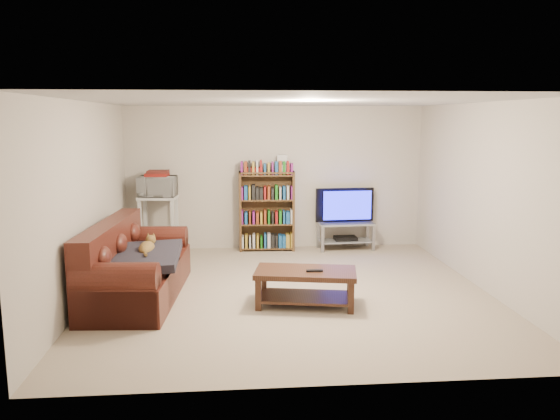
{
  "coord_description": "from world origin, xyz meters",
  "views": [
    {
      "loc": [
        -0.7,
        -6.67,
        2.19
      ],
      "look_at": [
        -0.1,
        0.4,
        1.0
      ],
      "focal_mm": 35.0,
      "sensor_mm": 36.0,
      "label": 1
    }
  ],
  "objects": [
    {
      "name": "dvd_player",
      "position": [
        1.17,
        2.23,
        0.19
      ],
      "size": [
        0.38,
        0.28,
        0.06
      ],
      "primitive_type": "cube",
      "rotation": [
        0.0,
        0.0,
        0.05
      ],
      "color": "black",
      "rests_on": "tv_stand"
    },
    {
      "name": "wall_left",
      "position": [
        -2.5,
        0.0,
        1.2
      ],
      "size": [
        0.0,
        5.0,
        5.0
      ],
      "primitive_type": "plane",
      "rotation": [
        1.57,
        0.0,
        1.57
      ],
      "color": "beige",
      "rests_on": "ground"
    },
    {
      "name": "wall_right",
      "position": [
        2.5,
        0.0,
        1.2
      ],
      "size": [
        0.0,
        5.0,
        5.0
      ],
      "primitive_type": "plane",
      "rotation": [
        1.57,
        0.0,
        -1.57
      ],
      "color": "beige",
      "rests_on": "ground"
    },
    {
      "name": "microwave_stand",
      "position": [
        -1.93,
        2.17,
        0.61
      ],
      "size": [
        0.63,
        0.48,
        0.96
      ],
      "rotation": [
        0.0,
        0.0,
        -0.08
      ],
      "color": "silver",
      "rests_on": "floor"
    },
    {
      "name": "remote",
      "position": [
        0.22,
        -0.58,
        0.44
      ],
      "size": [
        0.19,
        0.06,
        0.02
      ],
      "primitive_type": "cube",
      "rotation": [
        0.0,
        0.0,
        -0.04
      ],
      "color": "black",
      "rests_on": "coffee_table"
    },
    {
      "name": "tv_stand",
      "position": [
        1.17,
        2.23,
        0.32
      ],
      "size": [
        0.94,
        0.46,
        0.46
      ],
      "rotation": [
        0.0,
        0.0,
        0.05
      ],
      "color": "#999EA3",
      "rests_on": "floor"
    },
    {
      "name": "game_boxes",
      "position": [
        -1.93,
        2.17,
        1.31
      ],
      "size": [
        0.37,
        0.33,
        0.05
      ],
      "primitive_type": "cube",
      "rotation": [
        0.0,
        0.0,
        -0.08
      ],
      "color": "maroon",
      "rests_on": "microwave"
    },
    {
      "name": "shelf_clutter",
      "position": [
        -0.06,
        2.31,
        1.43
      ],
      "size": [
        0.68,
        0.21,
        0.28
      ],
      "rotation": [
        0.0,
        0.0,
        -0.04
      ],
      "color": "silver",
      "rests_on": "bookshelf"
    },
    {
      "name": "cat",
      "position": [
        -1.79,
        0.02,
        0.61
      ],
      "size": [
        0.28,
        0.61,
        0.18
      ],
      "primitive_type": null,
      "rotation": [
        0.0,
        0.0,
        -0.07
      ],
      "color": "brown",
      "rests_on": "sofa"
    },
    {
      "name": "sofa",
      "position": [
        -1.98,
        -0.02,
        0.33
      ],
      "size": [
        1.1,
        2.26,
        0.94
      ],
      "rotation": [
        0.0,
        0.0,
        -0.07
      ],
      "color": "#461A12",
      "rests_on": "floor"
    },
    {
      "name": "ceiling",
      "position": [
        0.0,
        0.0,
        2.4
      ],
      "size": [
        5.0,
        5.0,
        0.0
      ],
      "primitive_type": "plane",
      "rotation": [
        3.14,
        0.0,
        0.0
      ],
      "color": "white",
      "rests_on": "ground"
    },
    {
      "name": "wall_front",
      "position": [
        0.0,
        -2.5,
        1.2
      ],
      "size": [
        5.0,
        0.0,
        5.0
      ],
      "primitive_type": "plane",
      "rotation": [
        -1.57,
        0.0,
        0.0
      ],
      "color": "beige",
      "rests_on": "ground"
    },
    {
      "name": "microwave",
      "position": [
        -1.93,
        2.17,
        1.12
      ],
      "size": [
        0.62,
        0.45,
        0.33
      ],
      "primitive_type": "imported",
      "rotation": [
        0.0,
        0.0,
        -0.08
      ],
      "color": "silver",
      "rests_on": "microwave_stand"
    },
    {
      "name": "blanket",
      "position": [
        -1.8,
        -0.18,
        0.55
      ],
      "size": [
        0.87,
        1.11,
        0.19
      ],
      "primitive_type": "cube",
      "rotation": [
        0.05,
        -0.04,
        0.01
      ],
      "color": "#25222B",
      "rests_on": "sofa"
    },
    {
      "name": "television",
      "position": [
        1.17,
        2.23,
        0.75
      ],
      "size": [
        1.0,
        0.18,
        0.57
      ],
      "primitive_type": "imported",
      "rotation": [
        0.0,
        0.0,
        3.19
      ],
      "color": "black",
      "rests_on": "tv_stand"
    },
    {
      "name": "coffee_table",
      "position": [
        0.13,
        -0.51,
        0.3
      ],
      "size": [
        1.27,
        0.8,
        0.43
      ],
      "rotation": [
        0.0,
        0.0,
        -0.19
      ],
      "color": "#3A2014",
      "rests_on": "floor"
    },
    {
      "name": "floor",
      "position": [
        0.0,
        0.0,
        0.0
      ],
      "size": [
        5.0,
        5.0,
        0.0
      ],
      "primitive_type": "plane",
      "color": "#BCA88C",
      "rests_on": "ground"
    },
    {
      "name": "wall_back",
      "position": [
        0.0,
        2.5,
        1.2
      ],
      "size": [
        5.0,
        0.0,
        5.0
      ],
      "primitive_type": "plane",
      "rotation": [
        1.57,
        0.0,
        0.0
      ],
      "color": "beige",
      "rests_on": "ground"
    },
    {
      "name": "bookshelf",
      "position": [
        -0.16,
        2.3,
        0.68
      ],
      "size": [
        0.93,
        0.32,
        1.33
      ],
      "rotation": [
        0.0,
        0.0,
        -0.04
      ],
      "color": "#50351B",
      "rests_on": "floor"
    }
  ]
}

